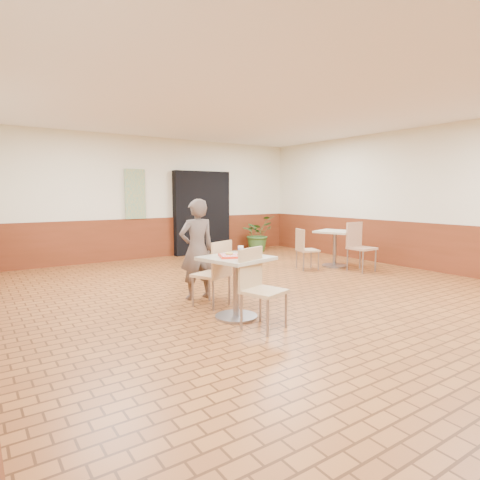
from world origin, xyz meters
TOP-DOWN VIEW (x-y plane):
  - room_shell at (0.00, 0.00)m, footprint 8.01×10.01m
  - wainscot_band at (0.00, 0.00)m, footprint 8.00×10.00m
  - corridor_doorway at (1.20, 4.88)m, footprint 1.60×0.22m
  - promo_poster at (-0.60, 4.94)m, footprint 0.50×0.03m
  - main_table at (-1.17, -0.32)m, footprint 0.77×0.77m
  - chair_main_front at (-1.16, -0.79)m, footprint 0.56×0.56m
  - chair_main_back at (-1.12, 0.29)m, footprint 0.57×0.57m
  - customer at (-1.13, 0.82)m, footprint 0.59×0.41m
  - serving_tray at (-1.17, -0.32)m, footprint 0.43×0.33m
  - ring_donut at (-1.24, -0.27)m, footprint 0.12×0.12m
  - long_john_donut at (-1.11, -0.38)m, footprint 0.15×0.07m
  - paper_cup at (-1.04, -0.23)m, footprint 0.08×0.08m
  - second_table at (2.71, 1.54)m, footprint 0.76×0.76m
  - chair_second_left at (1.89, 1.65)m, footprint 0.50×0.50m
  - chair_second_front at (2.77, 0.94)m, footprint 0.47×0.47m
  - potted_plant at (2.70, 4.40)m, footprint 1.06×0.97m

SIDE VIEW (x-z plane):
  - chair_second_left at x=1.89m, z-range 0.05..0.92m
  - potted_plant at x=2.70m, z-range 0.00..0.99m
  - wainscot_band at x=0.00m, z-range 0.00..1.00m
  - chair_main_back at x=-1.12m, z-range 0.06..1.01m
  - second_table at x=2.71m, z-range 0.14..0.94m
  - chair_main_front at x=-1.16m, z-range 0.06..1.02m
  - main_table at x=-1.17m, z-range 0.14..0.95m
  - chair_second_front at x=2.77m, z-range 0.06..1.07m
  - customer at x=-1.13m, z-range 0.00..1.54m
  - serving_tray at x=-1.17m, z-range 0.81..0.83m
  - ring_donut at x=-1.24m, z-range 0.84..0.87m
  - long_john_donut at x=-1.11m, z-range 0.83..0.88m
  - paper_cup at x=-1.04m, z-range 0.84..0.93m
  - corridor_doorway at x=1.20m, z-range 0.00..2.20m
  - room_shell at x=0.00m, z-range 0.00..3.00m
  - promo_poster at x=-0.60m, z-range 1.00..2.20m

